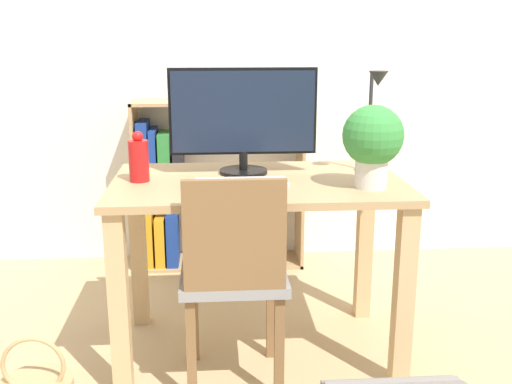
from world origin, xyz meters
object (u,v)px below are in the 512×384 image
at_px(vase, 139,159).
at_px(bookshelf, 186,190).
at_px(monitor, 243,116).
at_px(potted_plant, 373,140).
at_px(chair, 234,272).
at_px(keyboard, 241,183).
at_px(desk_lamp, 374,111).

xyz_separation_m(vase, bookshelf, (0.13, 1.03, -0.40)).
distance_m(monitor, bookshelf, 1.11).
bearing_deg(potted_plant, chair, -166.97).
xyz_separation_m(keyboard, potted_plant, (0.50, -0.08, 0.18)).
distance_m(keyboard, bookshelf, 1.19).
relative_size(desk_lamp, bookshelf, 0.44).
bearing_deg(potted_plant, bookshelf, 122.76).
xyz_separation_m(monitor, potted_plant, (0.48, -0.28, -0.06)).
bearing_deg(bookshelf, keyboard, -76.22).
height_order(keyboard, vase, vase).
bearing_deg(potted_plant, keyboard, 170.78).
bearing_deg(keyboard, potted_plant, -9.22).
bearing_deg(bookshelf, chair, -79.95).
bearing_deg(monitor, vase, -164.89).
relative_size(potted_plant, chair, 0.37).
xyz_separation_m(keyboard, desk_lamp, (0.56, 0.16, 0.26)).
xyz_separation_m(monitor, desk_lamp, (0.54, -0.05, 0.02)).
height_order(keyboard, bookshelf, bookshelf).
distance_m(keyboard, potted_plant, 0.53).
bearing_deg(chair, potted_plant, 22.03).
relative_size(vase, bookshelf, 0.21).
bearing_deg(keyboard, bookshelf, 103.78).
bearing_deg(vase, potted_plant, -10.55).
distance_m(monitor, chair, 0.67).
relative_size(monitor, potted_plant, 1.93).
bearing_deg(potted_plant, monitor, 149.37).
height_order(monitor, bookshelf, monitor).
bearing_deg(bookshelf, monitor, -72.26).
distance_m(monitor, vase, 0.47).
distance_m(desk_lamp, chair, 0.89).
bearing_deg(keyboard, chair, -100.98).
xyz_separation_m(desk_lamp, chair, (-0.60, -0.36, -0.55)).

